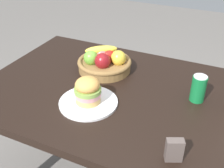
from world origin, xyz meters
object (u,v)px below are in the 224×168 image
soda_can (198,88)px  fruit_basket (104,62)px  sandwich (88,90)px  plate (88,102)px  napkin_holder (174,150)px

soda_can → fruit_basket: size_ratio=0.43×
fruit_basket → sandwich: bearing=-77.0°
sandwich → plate: bearing=0.0°
soda_can → napkin_holder: soda_can is taller
sandwich → napkin_holder: bearing=-21.1°
fruit_basket → soda_can: bearing=-8.2°
sandwich → napkin_holder: 0.46m
plate → sandwich: 0.07m
fruit_basket → napkin_holder: 0.69m
soda_can → fruit_basket: bearing=171.8°
soda_can → napkin_holder: size_ratio=1.40×
napkin_holder → plate: bearing=134.4°
sandwich → fruit_basket: fruit_basket is taller
fruit_basket → napkin_holder: fruit_basket is taller
plate → sandwich: (-0.00, 0.00, 0.07)m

